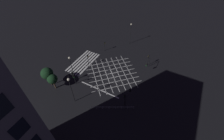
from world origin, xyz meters
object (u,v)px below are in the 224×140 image
Objects in this scene: traffic_light_ne_cross at (125,98)px; traffic_light_nw_main at (148,63)px; traffic_light_ne_main at (128,95)px; traffic_light_nw_cross at (148,58)px; traffic_light_se_cross at (71,77)px; street_lamp_west at (71,66)px; street_tree_far at (47,73)px; traffic_light_se_main at (72,74)px; traffic_light_sw_cross at (105,44)px; street_lamp_east at (131,29)px; traffic_light_median_south at (88,58)px; street_lamp_far at (70,84)px; street_tree_near at (52,79)px.

traffic_light_ne_cross is 14.04m from traffic_light_nw_main.
traffic_light_ne_cross is at bearing 153.98° from traffic_light_ne_main.
traffic_light_nw_main is at bearing -0.51° from traffic_light_ne_main.
traffic_light_se_cross is (16.43, -14.77, -0.02)m from traffic_light_nw_cross.
street_lamp_west reaches higher than traffic_light_se_cross.
traffic_light_ne_main is 20.44m from street_tree_far.
traffic_light_se_main is 15.62m from traffic_light_sw_cross.
traffic_light_sw_cross is 0.46× the size of street_lamp_east.
traffic_light_median_south is 17.38m from traffic_light_nw_cross.
traffic_light_ne_main is at bearing 4.59° from traffic_light_se_cross.
street_lamp_far is (5.27, 4.60, 3.90)m from traffic_light_se_main.
street_tree_far is at bearing 101.89° from traffic_light_ne_main.
traffic_light_median_south is at bearing 166.65° from street_tree_near.
street_tree_far is at bearing 135.64° from traffic_light_se_main.
street_lamp_west is at bearing -87.67° from traffic_light_sw_cross.
traffic_light_se_cross is 5.81m from street_tree_far.
traffic_light_nw_main is 0.92× the size of traffic_light_median_south.
traffic_light_ne_cross is 26.10m from street_lamp_east.
street_lamp_far reaches higher than traffic_light_nw_cross.
traffic_light_ne_cross is at bearing -47.88° from traffic_light_sw_cross.
traffic_light_sw_cross is at bearing 90.21° from traffic_light_se_cross.
traffic_light_nw_cross is (-16.09, -0.02, -0.26)m from traffic_light_ne_cross.
traffic_light_nw_cross is 0.68× the size of street_tree_far.
traffic_light_ne_main is 18.84m from street_tree_near.
traffic_light_nw_cross is at bearing 134.83° from street_tree_far.
traffic_light_nw_main reaches higher than traffic_light_sw_cross.
street_lamp_far is (20.55, -10.88, 3.39)m from traffic_light_nw_cross.
traffic_light_median_south is at bearing 158.36° from street_tree_far.
street_lamp_far reaches higher than traffic_light_ne_cross.
traffic_light_nw_cross is at bearing 48.61° from street_lamp_east.
traffic_light_ne_cross is 1.02m from traffic_light_ne_main.
street_lamp_far is at bearing -79.30° from traffic_light_sw_cross.
street_lamp_far is at bearing 82.88° from street_tree_near.
traffic_light_ne_cross is 1.10× the size of traffic_light_nw_cross.
traffic_light_se_cross is 25.36m from street_lamp_east.
street_lamp_west is (13.99, -14.73, 3.72)m from traffic_light_nw_main.
traffic_light_sw_cross is 16.86m from street_lamp_west.
traffic_light_se_cross is at bearing 1.30° from traffic_light_ne_cross.
traffic_light_nw_cross is at bearing 138.59° from street_lamp_west.
street_lamp_west reaches higher than street_lamp_far.
traffic_light_se_main is 0.88× the size of traffic_light_nw_main.
traffic_light_nw_cross is 0.51× the size of street_lamp_east.
traffic_light_sw_cross is at bearing -35.29° from street_lamp_east.
traffic_light_se_cross is at bearing -87.01° from traffic_light_median_south.
street_lamp_far is 1.72× the size of street_tree_near.
street_tree_far is at bearing 44.83° from traffic_light_nw_cross.
traffic_light_median_south reaches higher than traffic_light_se_cross.
traffic_light_nw_cross is at bearing 137.80° from street_tree_near.
traffic_light_se_main is 15.97m from traffic_light_ne_main.
traffic_light_nw_main is at bearing 133.72° from street_tree_near.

